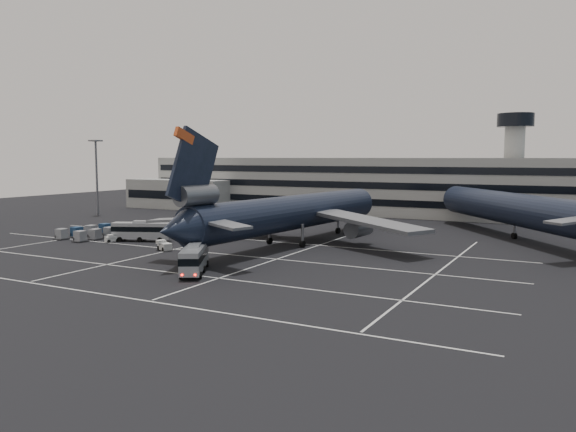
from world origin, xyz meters
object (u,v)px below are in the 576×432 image
object	(u,v)px
uld_cluster	(93,232)
bus_far	(142,230)
bus_near	(194,257)
trijet_main	(291,213)
tug_a	(111,239)

from	to	relation	value
uld_cluster	bus_far	bearing A→B (deg)	3.52
bus_near	trijet_main	bearing A→B (deg)	60.15
trijet_main	tug_a	distance (m)	30.60
tug_a	uld_cluster	xyz separation A→B (m)	(-6.79, 2.45, 0.34)
bus_near	bus_far	xyz separation A→B (m)	(-23.91, 16.90, -0.07)
trijet_main	uld_cluster	xyz separation A→B (m)	(-34.71, -9.20, -4.34)
trijet_main	tug_a	size ratio (longest dim) A/B	25.14
bus_near	bus_far	size ratio (longest dim) A/B	1.01
trijet_main	bus_far	world-z (taller)	trijet_main
bus_near	bus_far	world-z (taller)	bus_near
bus_near	tug_a	xyz separation A→B (m)	(-27.85, 13.79, -1.40)
trijet_main	bus_near	xyz separation A→B (m)	(-0.06, -25.44, -3.28)
bus_near	uld_cluster	size ratio (longest dim) A/B	0.84
bus_far	uld_cluster	size ratio (longest dim) A/B	0.84
bus_far	tug_a	size ratio (longest dim) A/B	4.36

